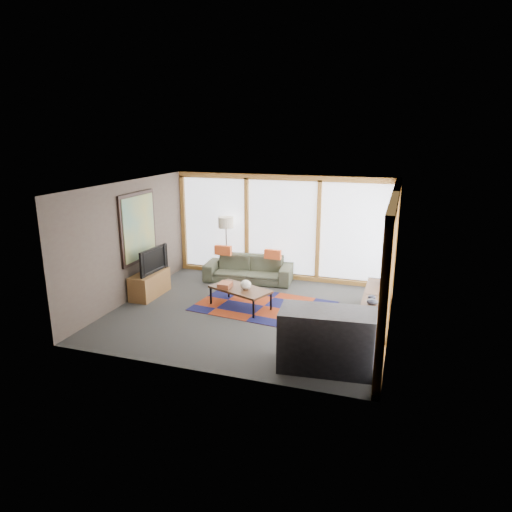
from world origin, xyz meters
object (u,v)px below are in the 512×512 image
(television, at_px, (150,260))
(floor_lamp, at_px, (226,247))
(coffee_table, at_px, (240,298))
(bar_counter, at_px, (329,340))
(sofa, at_px, (249,269))
(tv_console, at_px, (150,284))
(bookshelf, at_px, (373,308))

(television, bearing_deg, floor_lamp, -26.54)
(coffee_table, xyz_separation_m, bar_counter, (2.19, -1.99, 0.27))
(sofa, bearing_deg, tv_console, -142.02)
(coffee_table, relative_size, bar_counter, 0.84)
(sofa, distance_m, bookshelf, 3.51)
(floor_lamp, height_order, coffee_table, floor_lamp)
(tv_console, bearing_deg, bar_counter, -24.80)
(floor_lamp, distance_m, tv_console, 2.24)
(floor_lamp, distance_m, coffee_table, 2.26)
(bar_counter, bearing_deg, tv_console, 149.57)
(floor_lamp, distance_m, bookshelf, 4.22)
(sofa, relative_size, coffee_table, 1.67)
(coffee_table, height_order, bar_counter, bar_counter)
(floor_lamp, xyz_separation_m, tv_console, (-1.12, -1.88, -0.50))
(floor_lamp, xyz_separation_m, coffee_table, (1.07, -1.91, -0.56))
(sofa, height_order, coffee_table, sofa)
(tv_console, bearing_deg, sofa, 43.68)
(coffee_table, bearing_deg, tv_console, 179.09)
(tv_console, xyz_separation_m, television, (0.02, 0.05, 0.56))
(coffee_table, bearing_deg, sofa, 103.56)
(sofa, distance_m, tv_console, 2.45)
(coffee_table, distance_m, bookshelf, 2.71)
(bookshelf, height_order, tv_console, tv_console)
(television, bearing_deg, bookshelf, -85.14)
(television, xyz_separation_m, bar_counter, (4.36, -2.07, -0.35))
(sofa, height_order, bar_counter, bar_counter)
(sofa, relative_size, tv_console, 1.95)
(bookshelf, height_order, television, television)
(television, relative_size, bar_counter, 0.65)
(floor_lamp, xyz_separation_m, bar_counter, (3.26, -3.90, -0.29))
(bar_counter, bearing_deg, bookshelf, 70.44)
(sofa, xyz_separation_m, bar_counter, (2.60, -3.72, 0.17))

